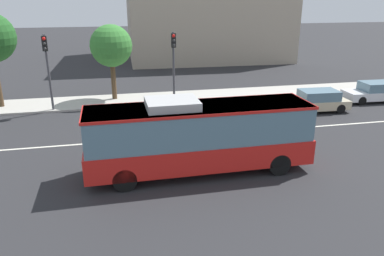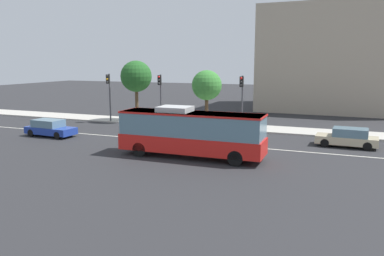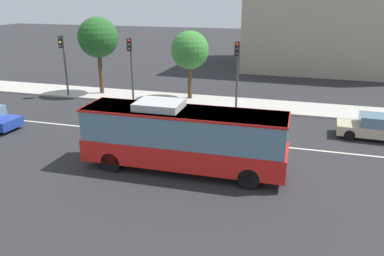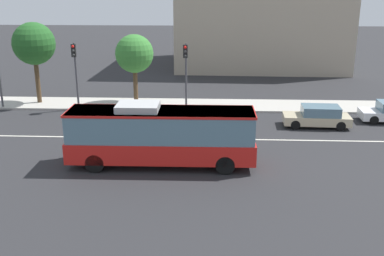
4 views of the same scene
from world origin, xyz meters
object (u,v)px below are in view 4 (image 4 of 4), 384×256
(transit_bus, at_px, (161,134))
(traffic_light_near_corner, at_px, (75,65))
(sedan_beige, at_px, (318,116))
(street_tree_kerbside_left, at_px, (134,54))
(street_tree_kerbside_centre, at_px, (34,44))
(traffic_light_far_corner, at_px, (186,66))

(transit_bus, bearing_deg, traffic_light_near_corner, 124.50)
(sedan_beige, height_order, street_tree_kerbside_left, street_tree_kerbside_left)
(sedan_beige, xyz_separation_m, street_tree_kerbside_left, (-13.53, 5.70, 3.35))
(street_tree_kerbside_centre, bearing_deg, street_tree_kerbside_left, 3.26)
(sedan_beige, height_order, traffic_light_far_corner, traffic_light_far_corner)
(street_tree_kerbside_left, xyz_separation_m, street_tree_kerbside_centre, (-7.90, -0.45, 0.80))
(street_tree_kerbside_left, height_order, street_tree_kerbside_centre, street_tree_kerbside_centre)
(transit_bus, distance_m, traffic_light_near_corner, 13.57)
(traffic_light_near_corner, xyz_separation_m, street_tree_kerbside_left, (4.19, 2.19, 0.51))
(traffic_light_near_corner, height_order, traffic_light_far_corner, same)
(sedan_beige, bearing_deg, transit_bus, 39.57)
(traffic_light_near_corner, xyz_separation_m, street_tree_kerbside_centre, (-3.71, 1.74, 1.31))
(transit_bus, xyz_separation_m, street_tree_kerbside_centre, (-11.43, 12.75, 3.06))
(sedan_beige, relative_size, traffic_light_near_corner, 0.88)
(traffic_light_far_corner, xyz_separation_m, street_tree_kerbside_left, (-4.23, 2.21, 0.51))
(traffic_light_near_corner, distance_m, street_tree_kerbside_left, 4.76)
(sedan_beige, distance_m, traffic_light_far_corner, 10.33)
(sedan_beige, xyz_separation_m, traffic_light_near_corner, (-17.72, 3.51, 2.84))
(traffic_light_far_corner, xyz_separation_m, street_tree_kerbside_centre, (-12.13, 1.76, 1.31))
(traffic_light_far_corner, distance_m, street_tree_kerbside_left, 4.81)
(sedan_beige, bearing_deg, traffic_light_far_corner, -17.86)
(traffic_light_near_corner, distance_m, traffic_light_far_corner, 8.43)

